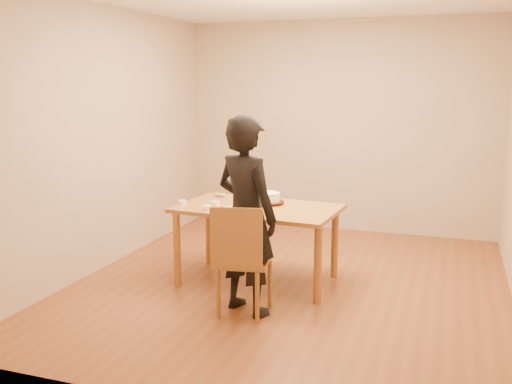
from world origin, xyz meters
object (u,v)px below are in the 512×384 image
(dining_table, at_px, (258,208))
(dining_chair, at_px, (245,262))
(cake, at_px, (268,197))
(cake_plate, at_px, (268,202))
(person, at_px, (246,216))

(dining_table, xyz_separation_m, dining_chair, (0.15, -0.78, -0.28))
(dining_chair, height_order, cake, cake)
(cake_plate, xyz_separation_m, person, (0.10, -0.89, 0.07))
(cake, bearing_deg, person, -83.66)
(dining_table, relative_size, cake, 6.48)
(cake_plate, distance_m, cake, 0.05)
(dining_table, relative_size, person, 0.91)
(dining_chair, xyz_separation_m, cake, (-0.10, 0.93, 0.36))
(dining_chair, relative_size, cake_plate, 1.23)
(dining_table, height_order, cake, cake)
(cake_plate, height_order, person, person)
(dining_chair, xyz_separation_m, cake_plate, (-0.10, 0.93, 0.31))
(dining_chair, height_order, person, person)
(cake, bearing_deg, dining_chair, -83.96)
(cake_plate, distance_m, person, 0.90)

